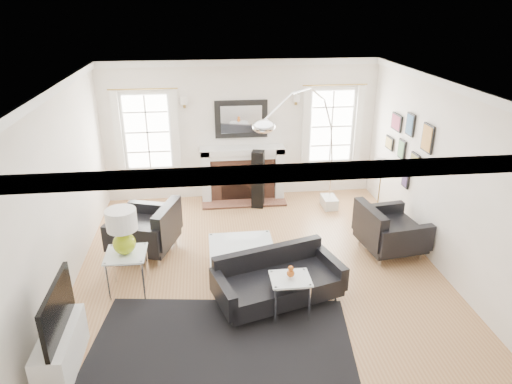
{
  "coord_description": "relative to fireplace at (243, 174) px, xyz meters",
  "views": [
    {
      "loc": [
        -0.76,
        -5.91,
        3.87
      ],
      "look_at": [
        -0.02,
        0.3,
        1.2
      ],
      "focal_mm": 32.0,
      "sensor_mm": 36.0,
      "label": 1
    }
  ],
  "objects": [
    {
      "name": "floor",
      "position": [
        0.0,
        -2.79,
        -0.54
      ],
      "size": [
        6.0,
        6.0,
        0.0
      ],
      "primitive_type": "plane",
      "color": "#A56E45",
      "rests_on": "ground"
    },
    {
      "name": "back_wall",
      "position": [
        0.0,
        0.21,
        0.86
      ],
      "size": [
        5.5,
        0.04,
        2.8
      ],
      "primitive_type": "cube",
      "color": "white",
      "rests_on": "floor"
    },
    {
      "name": "front_wall",
      "position": [
        0.0,
        -5.79,
        0.86
      ],
      "size": [
        5.5,
        0.04,
        2.8
      ],
      "primitive_type": "cube",
      "color": "white",
      "rests_on": "floor"
    },
    {
      "name": "left_wall",
      "position": [
        -2.75,
        -2.79,
        0.86
      ],
      "size": [
        0.04,
        6.0,
        2.8
      ],
      "primitive_type": "cube",
      "color": "white",
      "rests_on": "floor"
    },
    {
      "name": "right_wall",
      "position": [
        2.75,
        -2.79,
        0.86
      ],
      "size": [
        0.04,
        6.0,
        2.8
      ],
      "primitive_type": "cube",
      "color": "white",
      "rests_on": "floor"
    },
    {
      "name": "ceiling",
      "position": [
        0.0,
        -2.79,
        2.26
      ],
      "size": [
        5.5,
        6.0,
        0.02
      ],
      "primitive_type": "cube",
      "color": "white",
      "rests_on": "back_wall"
    },
    {
      "name": "crown_molding",
      "position": [
        0.0,
        -2.79,
        2.2
      ],
      "size": [
        5.5,
        6.0,
        0.12
      ],
      "primitive_type": "cube",
      "color": "white",
      "rests_on": "back_wall"
    },
    {
      "name": "fireplace",
      "position": [
        0.0,
        0.0,
        0.0
      ],
      "size": [
        1.7,
        0.69,
        1.11
      ],
      "color": "white",
      "rests_on": "floor"
    },
    {
      "name": "mantel_mirror",
      "position": [
        0.0,
        0.16,
        1.11
      ],
      "size": [
        1.05,
        0.07,
        0.75
      ],
      "color": "black",
      "rests_on": "back_wall"
    },
    {
      "name": "window_left",
      "position": [
        -1.85,
        0.16,
        0.92
      ],
      "size": [
        1.24,
        0.15,
        1.62
      ],
      "color": "white",
      "rests_on": "back_wall"
    },
    {
      "name": "window_right",
      "position": [
        1.85,
        0.16,
        0.92
      ],
      "size": [
        1.24,
        0.15,
        1.62
      ],
      "color": "white",
      "rests_on": "back_wall"
    },
    {
      "name": "gallery_wall",
      "position": [
        2.72,
        -1.5,
        0.99
      ],
      "size": [
        0.04,
        1.73,
        1.29
      ],
      "color": "black",
      "rests_on": "right_wall"
    },
    {
      "name": "tv_unit",
      "position": [
        -2.44,
        -4.49,
        -0.21
      ],
      "size": [
        0.35,
        1.0,
        1.09
      ],
      "color": "white",
      "rests_on": "floor"
    },
    {
      "name": "area_rug",
      "position": [
        -0.71,
        -4.76,
        -0.54
      ],
      "size": [
        3.46,
        3.01,
        0.01
      ],
      "primitive_type": "cube",
      "rotation": [
        0.0,
        0.0,
        -0.14
      ],
      "color": "black",
      "rests_on": "floor"
    },
    {
      "name": "sofa",
      "position": [
        0.15,
        -3.51,
        -0.24
      ],
      "size": [
        1.87,
        1.24,
        0.56
      ],
      "color": "black",
      "rests_on": "floor"
    },
    {
      "name": "armchair_left",
      "position": [
        -1.72,
        -2.0,
        -0.15
      ],
      "size": [
        1.21,
        1.28,
        0.71
      ],
      "color": "black",
      "rests_on": "floor"
    },
    {
      "name": "armchair_right",
      "position": [
        2.13,
        -2.45,
        -0.16
      ],
      "size": [
        1.05,
        1.14,
        0.69
      ],
      "color": "black",
      "rests_on": "floor"
    },
    {
      "name": "coffee_table",
      "position": [
        -0.27,
        -2.76,
        -0.14
      ],
      "size": [
        0.97,
        0.97,
        0.43
      ],
      "color": "silver",
      "rests_on": "floor"
    },
    {
      "name": "side_table_left",
      "position": [
        -1.91,
        -3.05,
        -0.04
      ],
      "size": [
        0.55,
        0.55,
        0.61
      ],
      "color": "silver",
      "rests_on": "floor"
    },
    {
      "name": "nesting_table",
      "position": [
        0.26,
        -3.85,
        -0.09
      ],
      "size": [
        0.51,
        0.43,
        0.57
      ],
      "color": "silver",
      "rests_on": "floor"
    },
    {
      "name": "gourd_lamp",
      "position": [
        -1.91,
        -3.05,
        0.45
      ],
      "size": [
        0.42,
        0.42,
        0.67
      ],
      "color": "#A1BD17",
      "rests_on": "side_table_left"
    },
    {
      "name": "orange_vase",
      "position": [
        0.26,
        -3.85,
        0.12
      ],
      "size": [
        0.1,
        0.1,
        0.16
      ],
      "color": "#B45217",
      "rests_on": "nesting_table"
    },
    {
      "name": "arc_floor_lamp",
      "position": [
        0.92,
        -1.27,
        0.86
      ],
      "size": [
        1.83,
        1.69,
        2.59
      ],
      "color": "white",
      "rests_on": "floor"
    },
    {
      "name": "stick_floor_lamp",
      "position": [
        2.2,
        -1.78,
        0.64
      ],
      "size": [
        0.28,
        0.28,
        1.37
      ],
      "color": "#A8833A",
      "rests_on": "floor"
    },
    {
      "name": "speaker_tower",
      "position": [
        0.26,
        -0.42,
        0.04
      ],
      "size": [
        0.29,
        0.29,
        1.16
      ],
      "primitive_type": "cube",
      "rotation": [
        0.0,
        0.0,
        -0.27
      ],
      "color": "black",
      "rests_on": "floor"
    }
  ]
}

